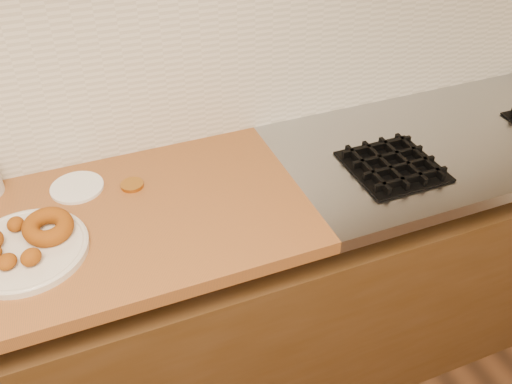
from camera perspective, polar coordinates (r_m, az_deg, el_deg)
wall_back at (r=1.54m, az=-19.05°, el=17.65°), size 4.00×0.02×2.70m
base_cabinet at (r=1.85m, az=-11.72°, el=-14.65°), size 3.60×0.60×0.77m
stovetop at (r=1.93m, az=21.43°, el=5.47°), size 1.30×0.62×0.04m
backsplash at (r=1.59m, az=-17.89°, el=12.48°), size 3.60×0.02×0.60m
burner_grates at (r=1.85m, az=22.59°, el=4.88°), size 0.91×0.26×0.03m
donut_plate at (r=1.45m, az=-23.08°, el=-5.68°), size 0.30×0.30×0.02m
ring_donut at (r=1.45m, az=-21.06°, el=-3.44°), size 0.16×0.17×0.06m
fried_dough_chunks at (r=1.43m, az=-24.80°, el=-5.28°), size 0.16×0.20×0.05m
tub_lid at (r=1.61m, az=-18.32°, el=0.47°), size 0.16×0.16×0.01m
brass_jar_lid at (r=1.58m, az=-12.91°, el=0.73°), size 0.07×0.07×0.01m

